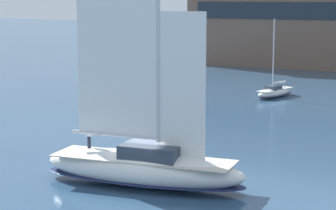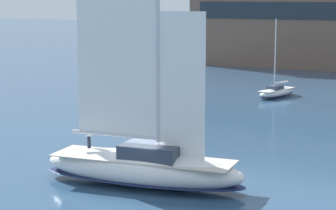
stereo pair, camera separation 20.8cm
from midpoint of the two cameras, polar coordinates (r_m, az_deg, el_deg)
The scene contains 4 objects.
ground_plane at distance 35.59m, azimuth -2.37°, elevation -7.03°, with size 400.00×400.00×0.00m, color #2D4C6B.
waterfront_building at distance 97.65m, azimuth 12.63°, elevation 7.88°, with size 35.84×14.39×15.37m.
sailboat_main at distance 35.26m, azimuth -2.36°, elevation -5.14°, with size 11.73×4.41×15.73m.
sailboat_moored_far_slip at distance 66.90m, azimuth 9.20°, elevation 1.15°, with size 2.92×5.93×7.87m.
Camera 1 is at (16.65, -29.78, 10.13)m, focal length 70.00 mm.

